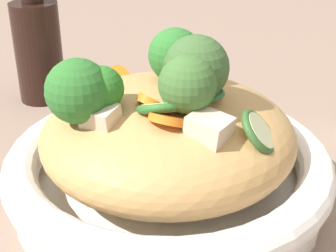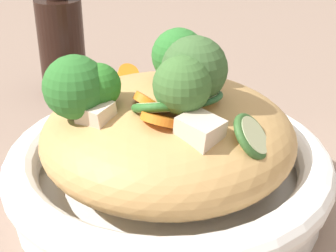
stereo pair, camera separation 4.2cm
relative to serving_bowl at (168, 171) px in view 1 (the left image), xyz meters
name	(u,v)px [view 1 (the left image)]	position (x,y,z in m)	size (l,w,h in m)	color
ground_plane	(168,197)	(0.00, 0.00, -0.03)	(3.00, 3.00, 0.00)	#80695B
serving_bowl	(168,171)	(0.00, 0.00, 0.00)	(0.29, 0.29, 0.05)	white
noodle_heap	(168,134)	(0.00, 0.00, 0.04)	(0.22, 0.22, 0.08)	tan
broccoli_florets	(152,77)	(-0.02, 0.00, 0.10)	(0.15, 0.13, 0.07)	#94AE6C
carrot_coins	(163,97)	(-0.01, 0.00, 0.07)	(0.11, 0.13, 0.04)	orange
zucchini_slices	(204,113)	(-0.02, -0.04, 0.07)	(0.08, 0.12, 0.04)	beige
chicken_chunks	(161,123)	(-0.05, -0.02, 0.07)	(0.05, 0.11, 0.02)	beige
soy_sauce_bottle	(38,48)	(0.11, 0.25, 0.04)	(0.06, 0.06, 0.16)	black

